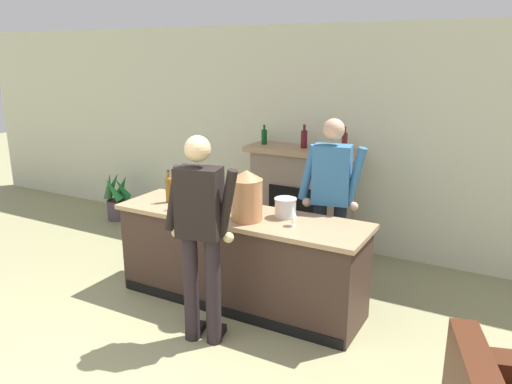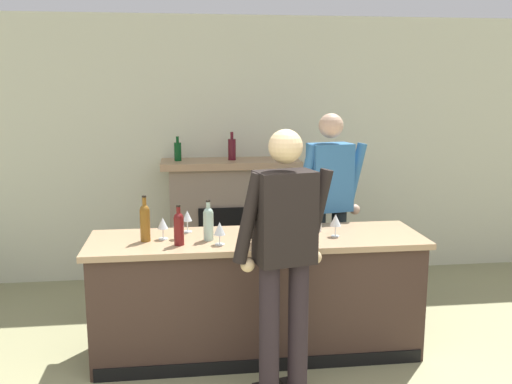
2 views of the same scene
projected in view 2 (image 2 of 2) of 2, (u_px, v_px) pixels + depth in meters
The scene contains 15 objects.
wall_back_panel at pixel (227, 149), 6.05m from camera, with size 12.00×0.07×2.75m.
bar_counter at pixel (257, 295), 4.37m from camera, with size 2.51×0.72×0.93m.
fireplace_stone at pixel (231, 221), 5.93m from camera, with size 1.40×0.52×1.59m.
person_customer at pixel (284, 257), 3.56m from camera, with size 0.65×0.37×1.79m.
person_bartender at pixel (329, 207), 4.92m from camera, with size 0.65×0.36×1.82m.
copper_dispenser at pixel (280, 209), 4.15m from camera, with size 0.30×0.33×0.47m.
ice_bucket_steel at pixel (309, 219), 4.45m from camera, with size 0.21×0.21×0.18m.
wine_bottle_cabernet_heavy at pixel (145, 221), 4.14m from camera, with size 0.07×0.07×0.34m.
wine_bottle_riesling_slim at pixel (179, 227), 4.05m from camera, with size 0.07×0.07×0.29m.
wine_bottle_rose_blush at pixel (208, 222), 4.18m from camera, with size 0.08×0.08×0.30m.
wine_glass_back_row at pixel (187, 217), 4.40m from camera, with size 0.07×0.07×0.17m.
wine_glass_near_bucket at pixel (336, 221), 4.28m from camera, with size 0.08×0.08×0.17m.
wine_glass_mid_counter at pixel (179, 222), 4.21m from camera, with size 0.08×0.08×0.18m.
wine_glass_front_left at pixel (220, 229), 4.06m from camera, with size 0.08×0.08×0.17m.
wine_glass_front_right at pixel (163, 224), 4.20m from camera, with size 0.08×0.08×0.16m.
Camera 2 is at (-0.46, -2.16, 2.06)m, focal length 40.00 mm.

